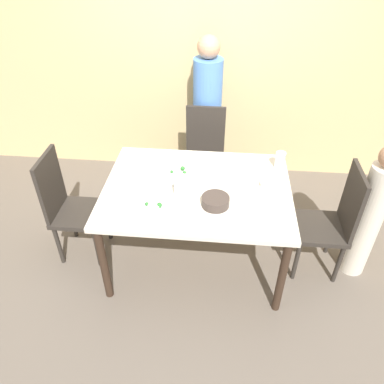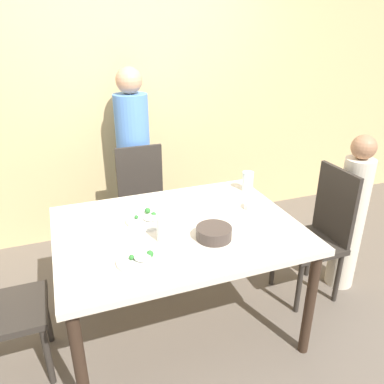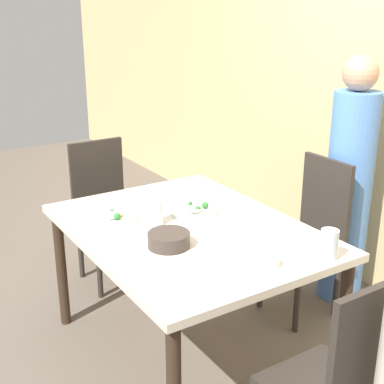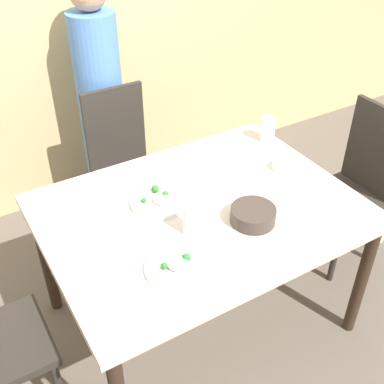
{
  "view_description": "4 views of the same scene",
  "coord_description": "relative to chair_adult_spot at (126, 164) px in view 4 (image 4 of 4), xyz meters",
  "views": [
    {
      "loc": [
        0.18,
        -2.28,
        2.46
      ],
      "look_at": [
        -0.03,
        -0.08,
        0.77
      ],
      "focal_mm": 35.0,
      "sensor_mm": 36.0,
      "label": 1
    },
    {
      "loc": [
        -0.6,
        -1.86,
        1.85
      ],
      "look_at": [
        0.06,
        -0.08,
        1.01
      ],
      "focal_mm": 35.0,
      "sensor_mm": 36.0,
      "label": 2
    },
    {
      "loc": [
        2.14,
        -1.34,
        1.84
      ],
      "look_at": [
        0.15,
        -0.07,
        1.01
      ],
      "focal_mm": 50.0,
      "sensor_mm": 36.0,
      "label": 3
    },
    {
      "loc": [
        -0.93,
        -1.47,
        2.12
      ],
      "look_at": [
        -0.09,
        -0.08,
        0.93
      ],
      "focal_mm": 45.0,
      "sensor_mm": 36.0,
      "label": 4
    }
  ],
  "objects": [
    {
      "name": "wall_back",
      "position": [
        -0.0,
        0.6,
        0.84
      ],
      "size": [
        10.0,
        0.06,
        2.7
      ],
      "color": "tan",
      "rests_on": "ground_plane"
    },
    {
      "name": "chair_adult_spot",
      "position": [
        0.0,
        0.0,
        0.0
      ],
      "size": [
        0.4,
        0.4,
        0.97
      ],
      "color": "#2D2823",
      "rests_on": "ground_plane"
    },
    {
      "name": "fork_steel",
      "position": [
        -0.32,
        -0.5,
        0.25
      ],
      "size": [
        0.18,
        0.07,
        0.01
      ],
      "color": "silver",
      "rests_on": "dining_table"
    },
    {
      "name": "bowl_curry",
      "position": [
        0.14,
        -1.08,
        0.29
      ],
      "size": [
        0.2,
        0.2,
        0.07
      ],
      "color": "#3D332D",
      "rests_on": "dining_table"
    },
    {
      "name": "glass_water_short",
      "position": [
        0.64,
        -0.55,
        0.32
      ],
      "size": [
        0.08,
        0.08,
        0.14
      ],
      "color": "silver",
      "rests_on": "dining_table"
    },
    {
      "name": "bowl_rice_small",
      "position": [
        0.54,
        -0.82,
        0.27
      ],
      "size": [
        0.13,
        0.13,
        0.04
      ],
      "color": "white",
      "rests_on": "dining_table"
    },
    {
      "name": "glass_water_tall",
      "position": [
        -0.13,
        -1.0,
        0.32
      ],
      "size": [
        0.08,
        0.08,
        0.14
      ],
      "color": "silver",
      "rests_on": "dining_table"
    },
    {
      "name": "ground_plane",
      "position": [
        -0.0,
        -0.88,
        -0.51
      ],
      "size": [
        10.0,
        10.0,
        0.0
      ],
      "primitive_type": "plane",
      "color": "#60564C"
    },
    {
      "name": "chair_child_spot",
      "position": [
        1.05,
        -0.88,
        0.0
      ],
      "size": [
        0.4,
        0.4,
        0.97
      ],
      "rotation": [
        0.0,
        0.0,
        -1.57
      ],
      "color": "#2D2823",
      "rests_on": "ground_plane"
    },
    {
      "name": "person_adult",
      "position": [
        0.0,
        0.3,
        0.23
      ],
      "size": [
        0.28,
        0.28,
        1.56
      ],
      "color": "#5184D1",
      "rests_on": "ground_plane"
    },
    {
      "name": "dining_table",
      "position": [
        -0.0,
        -0.88,
        0.17
      ],
      "size": [
        1.42,
        1.07,
        0.76
      ],
      "color": "beige",
      "rests_on": "ground_plane"
    },
    {
      "name": "plate_rice_child",
      "position": [
        -0.29,
        -1.17,
        0.26
      ],
      "size": [
        0.25,
        0.25,
        0.06
      ],
      "color": "white",
      "rests_on": "dining_table"
    },
    {
      "name": "plate_rice_adult",
      "position": [
        -0.15,
        -0.75,
        0.26
      ],
      "size": [
        0.26,
        0.26,
        0.06
      ],
      "color": "white",
      "rests_on": "dining_table"
    }
  ]
}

